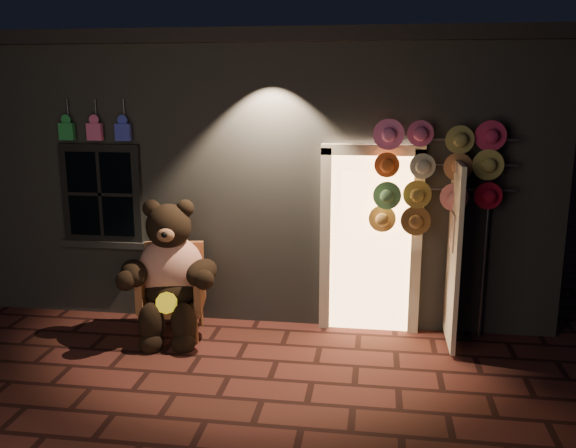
# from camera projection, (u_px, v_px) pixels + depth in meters

# --- Properties ---
(ground) EXTENTS (60.00, 60.00, 0.00)m
(ground) POSITION_uv_depth(u_px,v_px,m) (229.00, 377.00, 6.06)
(ground) COLOR #50221E
(ground) RESTS_ON ground
(shop_building) EXTENTS (7.30, 5.95, 3.51)m
(shop_building) POSITION_uv_depth(u_px,v_px,m) (287.00, 157.00, 9.53)
(shop_building) COLOR slate
(shop_building) RESTS_ON ground
(wicker_armchair) EXTENTS (0.81, 0.76, 1.04)m
(wicker_armchair) POSITION_uv_depth(u_px,v_px,m) (173.00, 290.00, 7.06)
(wicker_armchair) COLOR brown
(wicker_armchair) RESTS_ON ground
(teddy_bear) EXTENTS (1.18, 1.01, 1.65)m
(teddy_bear) POSITION_uv_depth(u_px,v_px,m) (170.00, 273.00, 6.88)
(teddy_bear) COLOR red
(teddy_bear) RESTS_ON ground
(hat_rack) EXTENTS (1.55, 0.22, 2.46)m
(hat_rack) POSITION_uv_depth(u_px,v_px,m) (434.00, 175.00, 6.59)
(hat_rack) COLOR #59595E
(hat_rack) RESTS_ON ground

